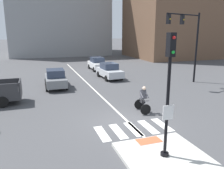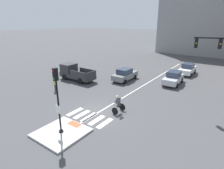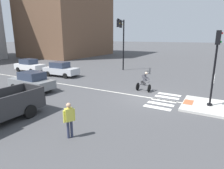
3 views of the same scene
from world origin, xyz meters
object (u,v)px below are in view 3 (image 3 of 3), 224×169
object	(u,v)px
signal_pole	(215,62)
car_silver_eastbound_far	(61,69)
pedestrian_at_curb_left	(69,118)
traffic_light_mast	(122,36)
car_grey_westbound_far	(32,81)
cyclist	(144,81)
car_white_eastbound_distant	(29,65)

from	to	relation	value
signal_pole	car_silver_eastbound_far	bearing A→B (deg)	79.62
signal_pole	pedestrian_at_curb_left	xyz separation A→B (m)	(-7.35, 5.32, -2.00)
traffic_light_mast	car_grey_westbound_far	size ratio (longest dim) A/B	1.59
cyclist	pedestrian_at_curb_left	xyz separation A→B (m)	(-8.90, 0.27, 0.11)
pedestrian_at_curb_left	car_white_eastbound_distant	bearing A→B (deg)	57.02
cyclist	traffic_light_mast	bearing A→B (deg)	38.21
car_grey_westbound_far	pedestrian_at_curb_left	bearing A→B (deg)	-118.66
signal_pole	car_silver_eastbound_far	size ratio (longest dim) A/B	1.12
cyclist	pedestrian_at_curb_left	size ratio (longest dim) A/B	1.01
traffic_light_mast	pedestrian_at_curb_left	size ratio (longest dim) A/B	3.95
signal_pole	car_white_eastbound_distant	xyz separation A→B (m)	(3.12, 21.45, -2.17)
car_white_eastbound_distant	car_silver_eastbound_far	bearing A→B (deg)	-92.47
car_silver_eastbound_far	pedestrian_at_curb_left	size ratio (longest dim) A/B	2.50
car_grey_westbound_far	traffic_light_mast	bearing A→B (deg)	-12.15
car_grey_westbound_far	cyclist	size ratio (longest dim) A/B	2.46
traffic_light_mast	cyclist	bearing A→B (deg)	-141.79
car_grey_westbound_far	car_white_eastbound_distant	distance (m)	10.08
traffic_light_mast	car_silver_eastbound_far	size ratio (longest dim) A/B	1.58
car_white_eastbound_distant	traffic_light_mast	bearing A→B (deg)	-61.38
signal_pole	car_silver_eastbound_far	world-z (taller)	signal_pole
car_silver_eastbound_far	car_grey_westbound_far	bearing A→B (deg)	-158.48
traffic_light_mast	car_grey_westbound_far	xyz separation A→B (m)	(-11.85, 2.55, -3.75)
car_silver_eastbound_far	cyclist	bearing A→B (deg)	-97.10
car_silver_eastbound_far	cyclist	world-z (taller)	cyclist
car_white_eastbound_distant	cyclist	size ratio (longest dim) A/B	2.45
cyclist	pedestrian_at_curb_left	world-z (taller)	cyclist
cyclist	car_white_eastbound_distant	bearing A→B (deg)	84.52
traffic_light_mast	cyclist	size ratio (longest dim) A/B	3.92
car_grey_westbound_far	car_white_eastbound_distant	bearing A→B (deg)	53.07
traffic_light_mast	car_white_eastbound_distant	bearing A→B (deg)	118.62
signal_pole	pedestrian_at_curb_left	size ratio (longest dim) A/B	2.81
traffic_light_mast	signal_pole	bearing A→B (deg)	-129.41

